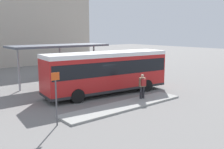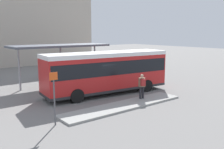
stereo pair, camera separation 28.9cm
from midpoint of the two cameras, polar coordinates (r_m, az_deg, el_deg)
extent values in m
plane|color=slate|center=(19.84, -0.72, -4.36)|extent=(120.00, 120.00, 0.00)
cube|color=#9E9E99|center=(16.48, 3.33, -7.08)|extent=(9.10, 1.80, 0.12)
cube|color=red|center=(19.48, -0.73, 0.83)|extent=(10.23, 3.51, 2.93)
cube|color=white|center=(19.32, -0.74, 4.69)|extent=(10.25, 3.53, 0.30)
cube|color=black|center=(19.43, -0.73, 1.85)|extent=(10.03, 3.52, 1.03)
cube|color=black|center=(22.42, 10.23, 2.75)|extent=(0.32, 2.24, 1.13)
cube|color=#28282B|center=(19.73, -0.72, -3.09)|extent=(10.24, 3.52, 0.20)
cylinder|color=black|center=(22.38, 4.51, -1.49)|extent=(1.00, 0.38, 0.98)
cylinder|color=black|center=(20.59, 8.40, -2.54)|extent=(1.00, 0.38, 0.98)
cylinder|color=black|center=(19.39, -10.42, -3.36)|extent=(1.00, 0.38, 0.98)
cylinder|color=black|center=(17.30, -7.52, -4.87)|extent=(1.00, 0.38, 0.98)
cylinder|color=#232328|center=(17.91, 6.96, -4.15)|extent=(0.16, 0.16, 0.86)
cylinder|color=#232328|center=(17.98, 7.54, -4.11)|extent=(0.16, 0.16, 0.86)
cube|color=#7A664C|center=(17.78, 7.30, -1.77)|extent=(0.49, 0.39, 0.65)
cube|color=maroon|center=(17.58, 7.57, -1.81)|extent=(0.38, 0.32, 0.49)
sphere|color=tan|center=(17.70, 7.34, -0.31)|extent=(0.23, 0.23, 0.23)
torus|color=black|center=(26.15, 8.94, -0.33)|extent=(0.06, 0.66, 0.66)
torus|color=black|center=(26.74, 7.53, -0.08)|extent=(0.06, 0.66, 0.66)
cylinder|color=black|center=(26.40, 8.24, 0.26)|extent=(0.05, 0.69, 0.04)
cylinder|color=black|center=(26.52, 7.98, 0.19)|extent=(0.04, 0.04, 0.32)
cube|color=black|center=(26.49, 7.99, 0.53)|extent=(0.07, 0.18, 0.04)
cylinder|color=black|center=(26.16, 8.81, 0.32)|extent=(0.48, 0.04, 0.03)
torus|color=black|center=(26.43, 7.47, -0.09)|extent=(0.11, 0.75, 0.75)
torus|color=black|center=(27.07, 5.81, 0.18)|extent=(0.11, 0.75, 0.75)
cylinder|color=#287F3D|center=(26.71, 6.64, 0.56)|extent=(0.10, 0.79, 0.04)
cylinder|color=#287F3D|center=(26.83, 6.34, 0.48)|extent=(0.04, 0.04, 0.37)
cube|color=black|center=(26.80, 6.35, 0.87)|extent=(0.09, 0.19, 0.04)
cylinder|color=#287F3D|center=(26.44, 7.32, 0.65)|extent=(0.48, 0.07, 0.03)
torus|color=black|center=(27.16, 6.55, 0.09)|extent=(0.06, 0.65, 0.65)
torus|color=black|center=(27.79, 5.31, 0.33)|extent=(0.06, 0.65, 0.65)
cylinder|color=orange|center=(27.44, 5.93, 0.65)|extent=(0.05, 0.68, 0.04)
cylinder|color=orange|center=(27.57, 5.71, 0.58)|extent=(0.04, 0.04, 0.32)
cube|color=black|center=(27.54, 5.71, 0.90)|extent=(0.07, 0.18, 0.04)
cylinder|color=orange|center=(27.18, 6.44, 0.71)|extent=(0.48, 0.05, 0.03)
cube|color=#4C515B|center=(23.20, -11.42, 6.47)|extent=(8.88, 3.18, 0.18)
cylinder|color=gray|center=(21.93, -20.07, 1.06)|extent=(0.16, 0.16, 3.50)
cylinder|color=gray|center=(25.29, -3.64, 2.70)|extent=(0.16, 0.16, 3.50)
cylinder|color=gray|center=(23.37, -11.27, 1.96)|extent=(0.16, 0.16, 3.50)
cylinder|color=slate|center=(21.00, -8.58, -2.82)|extent=(0.62, 0.62, 0.61)
sphere|color=#235B28|center=(20.89, -8.62, -1.29)|extent=(0.71, 0.71, 0.71)
cylinder|color=#4C4C51|center=(13.25, -12.39, -6.36)|extent=(0.08, 0.08, 2.40)
cube|color=#D84C19|center=(12.94, -12.62, -0.38)|extent=(0.44, 0.03, 0.40)
camera|label=1|loc=(0.14, -89.58, 0.07)|focal=40.00mm
camera|label=2|loc=(0.14, 90.42, -0.07)|focal=40.00mm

